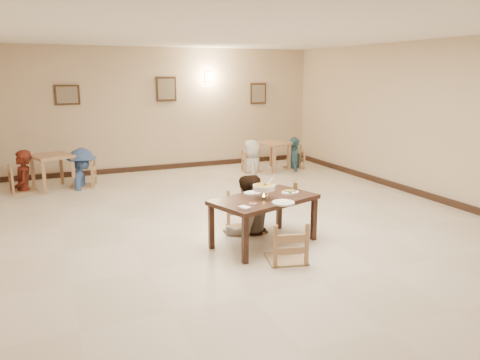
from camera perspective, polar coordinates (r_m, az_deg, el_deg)
name	(u,v)px	position (r m, az deg, el deg)	size (l,w,h in m)	color
floor	(244,227)	(7.46, 0.45, -5.70)	(10.00, 10.00, 0.00)	beige
ceiling	(244,29)	(7.10, 0.49, 17.92)	(10.00, 10.00, 0.00)	white
wall_back	(163,110)	(11.85, -9.42, 8.46)	(10.00, 10.00, 0.00)	beige
wall_right	(442,122)	(9.46, 23.39, 6.52)	(10.00, 10.00, 0.00)	beige
baseboard_back	(165,167)	(12.02, -9.14, 1.59)	(8.00, 0.06, 0.12)	black
baseboard_right	(433,197)	(9.68, 22.51, -1.97)	(0.06, 10.00, 0.12)	black
picture_a	(67,95)	(11.46, -20.33, 9.71)	(0.55, 0.04, 0.45)	#352215
picture_b	(166,89)	(11.81, -8.98, 10.89)	(0.50, 0.04, 0.60)	#352215
picture_c	(258,94)	(12.67, 2.24, 10.48)	(0.45, 0.04, 0.55)	#352215
wall_sconce	(208,76)	(12.13, -3.88, 12.48)	(0.16, 0.05, 0.22)	#FFD88C
main_table	(264,203)	(6.56, 2.96, -2.82)	(1.64, 1.23, 0.68)	#351D15
chair_far	(245,196)	(7.14, 0.56, -1.97)	(0.51, 0.51, 1.10)	tan
chair_near	(287,222)	(6.03, 5.74, -5.11)	(0.49, 0.49, 1.04)	tan
main_diner	(247,175)	(7.02, 0.89, 0.60)	(0.86, 0.67, 1.76)	gray
curry_warmer	(264,188)	(6.43, 2.93, -0.93)	(0.34, 0.30, 0.27)	silver
rice_plate_far	(253,193)	(6.74, 1.55, -1.55)	(0.27, 0.27, 0.06)	white
rice_plate_near	(283,202)	(6.25, 5.30, -2.74)	(0.30, 0.30, 0.07)	white
fried_plate	(290,192)	(6.79, 6.15, -1.46)	(0.27, 0.27, 0.06)	white
chili_dish	(253,204)	(6.19, 1.59, -2.89)	(0.10, 0.10, 0.02)	white
napkin_cutlery	(244,208)	(6.00, 0.55, -3.39)	(0.18, 0.23, 0.03)	white
drink_glass	(295,185)	(7.02, 6.76, -0.63)	(0.07, 0.07, 0.14)	white
bg_table_left	(52,161)	(10.49, -21.93, 2.15)	(0.93, 0.93, 0.73)	#AB7D59
bg_table_right	(273,148)	(11.74, 4.02, 3.97)	(0.91, 0.91, 0.70)	#AB7D59
bg_chair_ll	(22,166)	(10.54, -25.05, 1.51)	(0.49, 0.49, 1.04)	tan
bg_chair_lr	(82,162)	(10.50, -18.74, 2.10)	(0.51, 0.51, 1.08)	tan
bg_chair_rl	(252,152)	(11.49, 1.47, 3.39)	(0.46, 0.46, 0.97)	tan
bg_chair_rr	(294,148)	(11.97, 6.60, 3.87)	(0.49, 0.49, 1.05)	tan
bg_diner_a	(20,150)	(10.49, -25.23, 3.30)	(0.62, 0.41, 1.71)	#521A11
bg_diner_b	(81,148)	(10.46, -18.86, 3.68)	(1.07, 0.62, 1.66)	#4367AA
bg_diner_c	(252,140)	(11.45, 1.47, 4.91)	(0.77, 0.50, 1.58)	silver
bg_diner_d	(294,137)	(11.93, 6.63, 5.21)	(0.94, 0.39, 1.61)	teal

